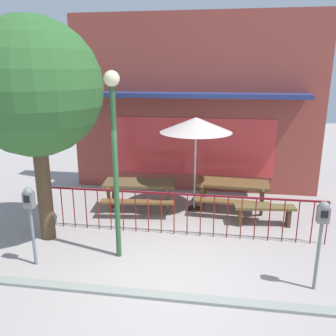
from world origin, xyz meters
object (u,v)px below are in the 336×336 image
Objects in this scene: picnic_table_left at (140,188)px; patio_bench at (265,211)px; patio_umbrella at (196,125)px; picnic_table_right at (233,188)px; parking_meter_far at (322,223)px; street_lamp at (114,139)px; parking_meter_near at (30,206)px; street_tree at (34,89)px.

picnic_table_left reaches higher than patio_bench.
picnic_table_right is at bearing 6.23° from patio_umbrella.
patio_umbrella is 3.99m from parking_meter_far.
parking_meter_far is at bearing -8.90° from street_lamp.
picnic_table_left is at bearing 65.09° from parking_meter_near.
picnic_table_left is 0.80× the size of patio_umbrella.
picnic_table_right is 0.41× the size of street_tree.
patio_bench is (3.10, -0.45, -0.26)m from picnic_table_left.
picnic_table_left is at bearing -170.49° from patio_umbrella.
picnic_table_left is 2.15m from patio_umbrella.
street_lamp is at bearing 171.10° from parking_meter_far.
picnic_table_right is at bearing 111.78° from parking_meter_far.
patio_umbrella is (1.40, 0.23, 1.61)m from picnic_table_left.
picnic_table_right is at bearing 50.06° from street_lamp.
street_lamp is at bearing -116.40° from patio_umbrella.
parking_meter_far is at bearing -38.34° from picnic_table_left.
picnic_table_left is 4.70m from parking_meter_far.
street_tree is at bearing -131.89° from picnic_table_left.
picnic_table_left is 1.03× the size of picnic_table_right.
patio_umbrella reaches higher than picnic_table_left.
patio_umbrella is 4.28m from parking_meter_near.
picnic_table_left is 0.55× the size of street_lamp.
street_tree reaches higher than picnic_table_left.
street_tree is (-1.63, -1.81, 2.57)m from picnic_table_left.
patio_bench is (0.73, -0.79, -0.26)m from picnic_table_right.
picnic_table_right reaches higher than patio_bench.
parking_meter_far reaches higher than patio_bench.
street_lamp reaches higher than picnic_table_left.
street_tree reaches higher than patio_bench.
picnic_table_left is at bearing 171.78° from patio_bench.
parking_meter_near is 5.00m from parking_meter_far.
patio_bench is at bearing -47.04° from picnic_table_right.
picnic_table_left is 1.36× the size of patio_bench.
street_tree is at bearing 168.43° from parking_meter_far.
picnic_table_right is 1.21× the size of parking_meter_far.
picnic_table_right is at bearing 28.33° from street_tree.
street_lamp is (0.12, -2.34, 1.73)m from picnic_table_left.
patio_umbrella is at bearing 125.82° from parking_meter_far.
picnic_table_right is 3.90m from street_lamp.
patio_bench is at bearing 28.75° from parking_meter_near.
patio_bench is 0.91× the size of parking_meter_far.
picnic_table_left is 3.23m from parking_meter_near.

